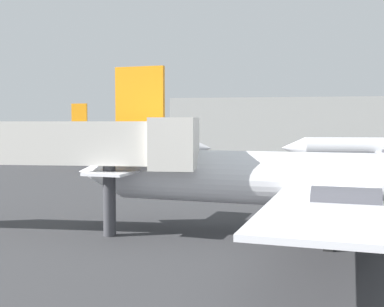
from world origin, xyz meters
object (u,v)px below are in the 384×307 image
Objects in this scene: airplane_far_left at (130,147)px; jet_bridge at (37,145)px; airplane_at_gate at (350,181)px; airplane_far_right at (380,148)px.

jet_bridge is at bearing -73.91° from airplane_far_left.
airplane_at_gate is at bearing 0.24° from jet_bridge.
airplane_far_right is at bearing 85.13° from airplane_at_gate.
jet_bridge is (7.49, -43.00, 2.23)m from airplane_far_left.
airplane_at_gate is 1.65× the size of jet_bridge.
airplane_at_gate is at bearing 71.54° from airplane_far_right.
airplane_far_right is 1.30× the size of jet_bridge.
airplane_far_left is 34.98m from airplane_far_right.
airplane_far_left reaches higher than airplane_far_right.
airplane_far_left is 0.93× the size of airplane_far_right.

